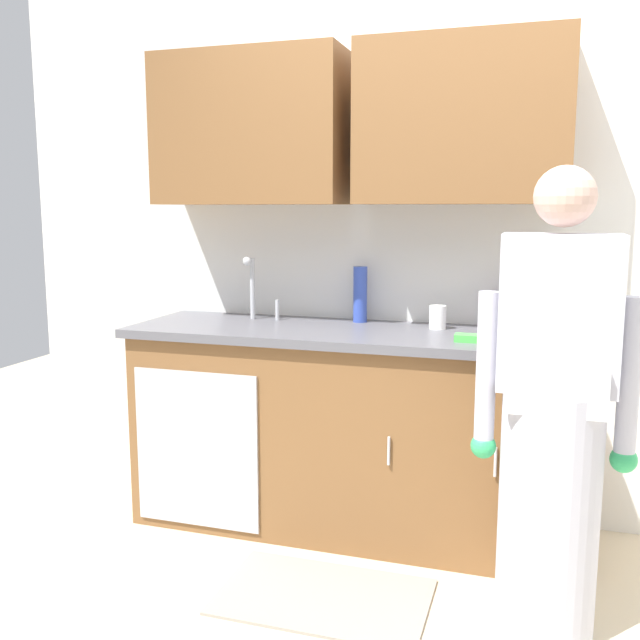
# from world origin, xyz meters

# --- Properties ---
(ground_plane) EXTENTS (9.00, 9.00, 0.00)m
(ground_plane) POSITION_xyz_m (0.00, 0.00, 0.00)
(ground_plane) COLOR beige
(kitchen_wall_with_uppers) EXTENTS (4.80, 0.44, 2.70)m
(kitchen_wall_with_uppers) POSITION_xyz_m (-0.14, 0.99, 1.48)
(kitchen_wall_with_uppers) COLOR silver
(kitchen_wall_with_uppers) RESTS_ON ground
(counter_cabinet) EXTENTS (1.90, 0.62, 0.90)m
(counter_cabinet) POSITION_xyz_m (-0.55, 0.70, 0.45)
(counter_cabinet) COLOR brown
(counter_cabinet) RESTS_ON ground
(countertop) EXTENTS (1.96, 0.66, 0.04)m
(countertop) POSITION_xyz_m (-0.55, 0.70, 0.92)
(countertop) COLOR #595960
(countertop) RESTS_ON counter_cabinet
(sink) EXTENTS (0.50, 0.36, 0.35)m
(sink) POSITION_xyz_m (-1.02, 0.71, 0.93)
(sink) COLOR #B7BABF
(sink) RESTS_ON counter_cabinet
(person_at_sink) EXTENTS (0.55, 0.34, 1.62)m
(person_at_sink) POSITION_xyz_m (0.36, 0.09, 0.69)
(person_at_sink) COLOR white
(person_at_sink) RESTS_ON ground
(floor_mat) EXTENTS (0.80, 0.50, 0.01)m
(floor_mat) POSITION_xyz_m (-0.44, 0.05, 0.01)
(floor_mat) COLOR gray
(floor_mat) RESTS_ON ground
(bottle_water_short) EXTENTS (0.06, 0.06, 0.22)m
(bottle_water_short) POSITION_xyz_m (0.36, 0.85, 1.05)
(bottle_water_short) COLOR #D8D14C
(bottle_water_short) RESTS_ON countertop
(bottle_water_tall) EXTENTS (0.07, 0.07, 0.27)m
(bottle_water_tall) POSITION_xyz_m (-0.53, 0.91, 1.07)
(bottle_water_tall) COLOR #334CB2
(bottle_water_tall) RESTS_ON countertop
(bottle_cleaner_spray) EXTENTS (0.08, 0.08, 0.21)m
(bottle_cleaner_spray) POSITION_xyz_m (0.17, 0.92, 1.05)
(bottle_cleaner_spray) COLOR #66388C
(bottle_cleaner_spray) RESTS_ON countertop
(cup_by_sink) EXTENTS (0.08, 0.08, 0.11)m
(cup_by_sink) POSITION_xyz_m (-0.14, 0.82, 0.99)
(cup_by_sink) COLOR white
(cup_by_sink) RESTS_ON countertop
(sponge) EXTENTS (0.11, 0.07, 0.03)m
(sponge) POSITION_xyz_m (0.03, 0.55, 0.96)
(sponge) COLOR #4CBF4C
(sponge) RESTS_ON countertop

